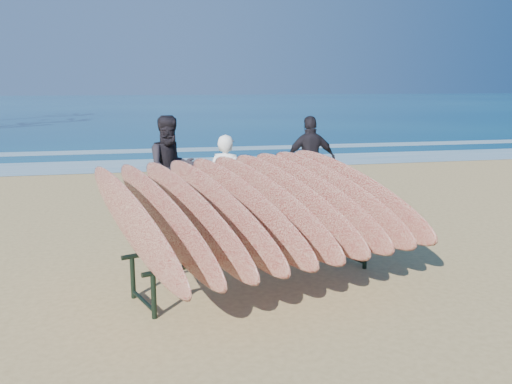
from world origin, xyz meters
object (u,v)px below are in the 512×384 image
(person_dark_a, at_px, (171,169))
(surfboard_rack, at_px, (258,206))
(person_white, at_px, (226,182))
(person_dark_b, at_px, (311,160))

(person_dark_a, bearing_deg, surfboard_rack, -92.62)
(surfboard_rack, bearing_deg, person_white, 69.69)
(person_white, bearing_deg, person_dark_b, -112.37)
(person_white, height_order, person_dark_b, person_dark_b)
(person_dark_a, distance_m, person_dark_b, 2.94)
(person_white, bearing_deg, surfboard_rack, 119.95)
(surfboard_rack, height_order, person_dark_b, person_dark_b)
(person_white, distance_m, person_dark_a, 1.13)
(surfboard_rack, bearing_deg, person_dark_a, 84.39)
(person_dark_a, bearing_deg, person_dark_b, -1.35)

